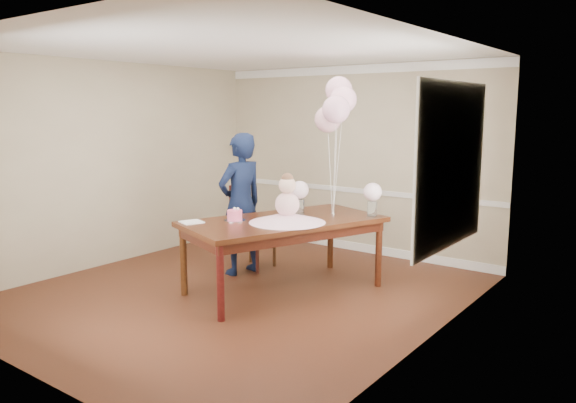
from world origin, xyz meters
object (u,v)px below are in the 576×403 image
(dining_table_top, at_px, (283,222))
(woman, at_px, (241,204))
(dining_chair_seat, at_px, (254,231))
(birthday_cake, at_px, (235,215))

(dining_table_top, xyz_separation_m, woman, (-0.86, 0.25, 0.08))
(woman, bearing_deg, dining_chair_seat, -163.24)
(dining_chair_seat, bearing_deg, woman, -88.53)
(dining_table_top, height_order, woman, woman)
(dining_table_top, relative_size, birthday_cake, 13.33)
(birthday_cake, height_order, dining_chair_seat, birthday_cake)
(dining_chair_seat, xyz_separation_m, woman, (0.03, -0.28, 0.41))
(dining_table_top, height_order, dining_chair_seat, dining_table_top)
(birthday_cake, height_order, woman, woman)
(dining_table_top, xyz_separation_m, birthday_cake, (-0.39, -0.39, 0.09))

